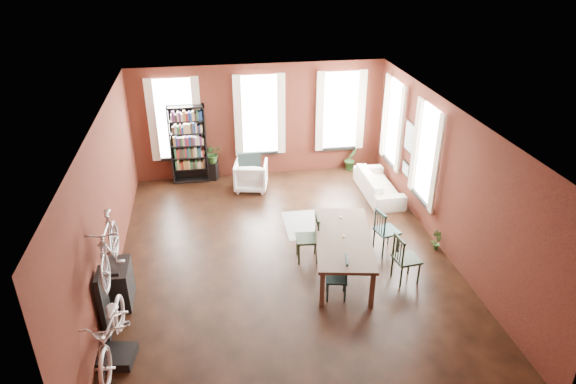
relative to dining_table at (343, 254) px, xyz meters
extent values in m
plane|color=black|center=(-1.10, 0.62, -0.41)|extent=(9.00, 9.00, 0.00)
cube|color=white|center=(-1.10, 0.62, 2.79)|extent=(7.00, 9.00, 0.04)
cube|color=#401610|center=(-1.10, 5.12, 1.19)|extent=(7.00, 0.04, 3.20)
cube|color=#401610|center=(-1.10, -3.88, 1.19)|extent=(7.00, 0.04, 3.20)
cube|color=#401610|center=(-4.60, 0.62, 1.19)|extent=(0.04, 9.00, 3.20)
cube|color=#401610|center=(2.40, 0.62, 1.19)|extent=(0.04, 9.00, 3.20)
cube|color=white|center=(-3.40, 5.09, 1.39)|extent=(1.00, 0.04, 2.20)
cube|color=beige|center=(-3.40, 5.02, 1.39)|extent=(1.40, 0.06, 2.30)
cube|color=white|center=(-1.10, 5.09, 1.39)|extent=(1.00, 0.04, 2.20)
cube|color=beige|center=(-1.10, 5.02, 1.39)|extent=(1.40, 0.06, 2.30)
cube|color=white|center=(1.20, 5.09, 1.39)|extent=(1.00, 0.04, 2.20)
cube|color=beige|center=(1.20, 5.02, 1.39)|extent=(1.40, 0.06, 2.30)
cube|color=white|center=(2.37, 1.62, 1.39)|extent=(0.04, 1.00, 2.20)
cube|color=beige|center=(2.30, 1.62, 1.39)|extent=(0.06, 1.40, 2.30)
cube|color=white|center=(2.37, 3.82, 1.39)|extent=(0.04, 1.00, 2.20)
cube|color=beige|center=(2.30, 3.82, 1.39)|extent=(0.06, 1.40, 2.30)
cube|color=black|center=(2.36, 2.72, 1.39)|extent=(0.04, 0.55, 0.75)
cube|color=black|center=(2.36, 2.72, 0.54)|extent=(0.04, 0.45, 0.35)
cube|color=#4B392D|center=(0.00, 0.00, 0.00)|extent=(1.52, 2.58, 0.83)
cube|color=#183435|center=(-0.33, -0.80, 0.03)|extent=(0.48, 0.48, 0.88)
cube|color=#1E301C|center=(-0.63, 0.55, 0.11)|extent=(0.52, 0.52, 1.04)
cube|color=#1F2F1C|center=(1.17, -0.51, 0.10)|extent=(0.53, 0.53, 1.03)
cube|color=#1B3D3A|center=(1.15, 0.61, 0.09)|extent=(0.56, 0.56, 1.01)
cube|color=black|center=(-3.10, 4.92, 0.69)|extent=(1.00, 0.32, 2.20)
imported|color=white|center=(-1.48, 4.15, 0.03)|extent=(0.99, 0.95, 0.88)
imported|color=beige|center=(1.85, 3.22, -0.01)|extent=(0.61, 2.08, 0.81)
cube|color=black|center=(-0.45, 1.99, -0.41)|extent=(0.87, 1.38, 0.01)
cube|color=black|center=(-4.28, -1.83, -0.33)|extent=(0.63, 0.63, 0.16)
cube|color=black|center=(-4.50, -1.18, 0.24)|extent=(0.16, 0.60, 1.30)
cube|color=black|center=(-4.38, -0.28, -0.01)|extent=(0.40, 0.80, 0.80)
cube|color=black|center=(-2.49, 4.92, -0.15)|extent=(0.33, 0.33, 0.52)
imported|color=#285020|center=(1.55, 4.92, -0.26)|extent=(0.56, 0.77, 0.31)
imported|color=#335923|center=(2.27, 0.45, -0.33)|extent=(0.42, 0.54, 0.17)
imported|color=silver|center=(-4.28, -1.86, 0.70)|extent=(0.70, 1.02, 1.91)
imported|color=#A5A8AD|center=(-4.25, -1.18, 1.72)|extent=(0.47, 1.00, 1.66)
imported|color=#2B5622|center=(-2.46, 4.93, 0.32)|extent=(0.60, 0.64, 0.42)
camera|label=1|loc=(-2.53, -8.50, 5.89)|focal=32.00mm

